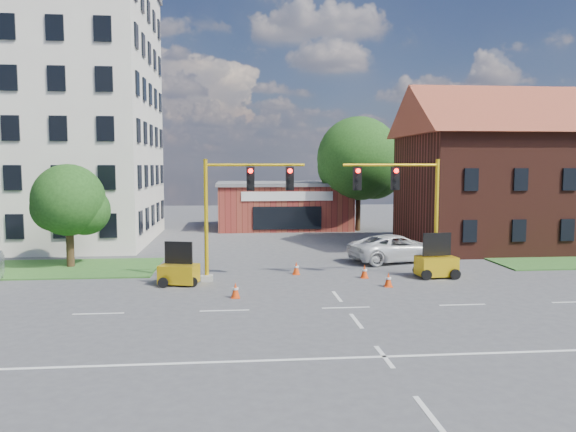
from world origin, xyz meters
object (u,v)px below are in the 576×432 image
object	(u,v)px
signal_mast_west	(239,204)
pickup_white	(397,248)
signal_mast_east	(406,203)
trailer_west	(179,272)
trailer_east	(436,264)

from	to	relation	value
signal_mast_west	pickup_white	world-z (taller)	signal_mast_west
signal_mast_west	signal_mast_east	bearing A→B (deg)	0.00
trailer_west	pickup_white	world-z (taller)	trailer_west
trailer_west	pickup_white	size ratio (longest dim) A/B	0.35
pickup_white	trailer_west	bearing A→B (deg)	99.48
pickup_white	signal_mast_west	bearing A→B (deg)	101.89
signal_mast_west	trailer_west	world-z (taller)	signal_mast_west
trailer_west	trailer_east	size ratio (longest dim) A/B	0.92
signal_mast_east	trailer_east	size ratio (longest dim) A/B	2.77
signal_mast_west	trailer_west	bearing A→B (deg)	-164.86
signal_mast_east	trailer_east	world-z (taller)	signal_mast_east
signal_mast_west	pickup_white	bearing A→B (deg)	26.01
signal_mast_west	trailer_west	size ratio (longest dim) A/B	3.02
signal_mast_west	pickup_white	distance (m)	11.19
trailer_west	pickup_white	distance (m)	13.80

